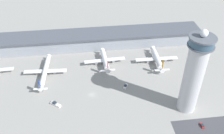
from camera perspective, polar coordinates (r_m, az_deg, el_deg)
ground_plane at (r=192.65m, az=-4.59°, el=-6.34°), size 1000.00×1000.00×0.00m
terminal_building at (r=244.52m, az=-5.67°, el=6.19°), size 222.50×25.00×14.03m
control_tower at (r=170.24m, az=18.18°, el=-1.51°), size 16.44×16.44×63.57m
airplane_gate_bravo at (r=214.75m, az=-15.05°, el=-0.96°), size 35.63×46.27×12.28m
airplane_gate_charlie at (r=219.69m, az=-1.63°, el=1.61°), size 36.44×33.42×13.93m
airplane_gate_delta at (r=225.26m, az=10.25°, el=1.87°), size 38.25×35.85×13.94m
service_truck_catering at (r=188.32m, az=-12.79°, el=-8.27°), size 8.15×6.99×2.52m
service_truck_fuel at (r=198.30m, az=3.13°, el=-4.40°), size 4.79×5.92×2.52m
car_red_hatchback at (r=181.20m, az=19.93°, el=-12.50°), size 1.76×4.57×1.40m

